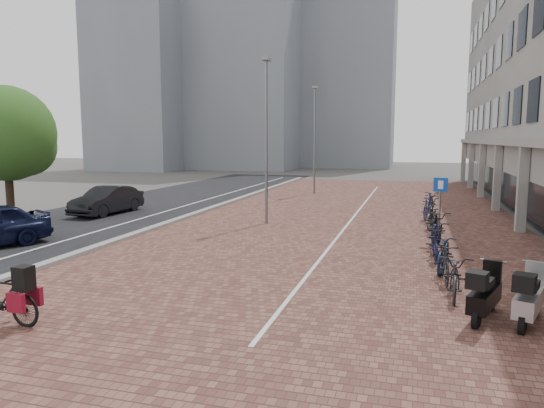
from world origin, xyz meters
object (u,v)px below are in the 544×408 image
Objects in this scene: car_dark at (107,200)px; parking_sign at (440,200)px; scooter_mid at (485,293)px; hero_bike at (3,298)px; scooter_front at (529,296)px.

parking_sign reaches higher than car_dark.
car_dark is at bearing 166.62° from scooter_mid.
scooter_mid is (15.54, -10.19, -0.10)m from car_dark.
scooter_mid is at bearing -69.96° from hero_bike.
parking_sign is (15.00, -2.71, 0.84)m from car_dark.
parking_sign is (-1.33, 7.52, 0.92)m from scooter_front.
hero_bike is 9.41m from scooter_mid.
scooter_mid is (-0.79, 0.04, -0.02)m from scooter_front.
car_dark is 1.79× the size of parking_sign.
parking_sign is at bearing 113.99° from scooter_mid.
scooter_mid is at bearing -163.40° from scooter_front.
hero_bike reaches higher than scooter_mid.
parking_sign is at bearing -36.72° from hero_bike.
scooter_mid is 0.73× the size of parking_sign.
car_dark is 15.27m from parking_sign.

